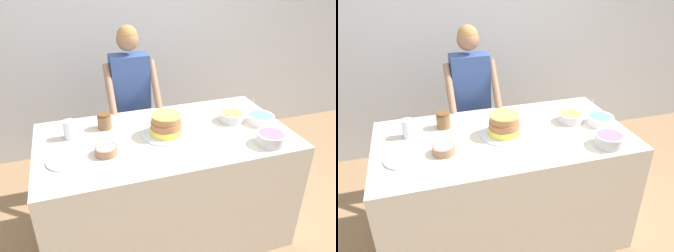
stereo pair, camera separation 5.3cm
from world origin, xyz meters
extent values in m
cube|color=silver|center=(0.00, 1.97, 1.30)|extent=(10.00, 0.05, 2.60)
cube|color=beige|center=(0.00, 0.47, 0.45)|extent=(1.80, 0.94, 0.90)
cylinder|color=#2D2D38|center=(-0.17, 1.19, 0.37)|extent=(0.10, 0.10, 0.74)
cylinder|color=#2D2D38|center=(-0.02, 1.19, 0.37)|extent=(0.10, 0.10, 0.74)
cube|color=#334C8C|center=(-0.10, 1.19, 1.02)|extent=(0.33, 0.18, 0.56)
cylinder|color=#8E664C|center=(-0.29, 1.03, 1.02)|extent=(0.06, 0.35, 0.47)
cylinder|color=#8E664C|center=(0.10, 1.03, 1.02)|extent=(0.06, 0.35, 0.47)
sphere|color=#8E664C|center=(-0.10, 1.19, 1.43)|extent=(0.19, 0.19, 0.19)
sphere|color=olive|center=(-0.10, 1.19, 1.46)|extent=(0.17, 0.17, 0.17)
cylinder|color=silver|center=(0.01, 0.48, 0.91)|extent=(0.35, 0.35, 0.01)
cylinder|color=#F2DB4C|center=(0.01, 0.48, 0.93)|extent=(0.23, 0.23, 0.05)
cylinder|color=#9E663D|center=(0.01, 0.48, 0.98)|extent=(0.22, 0.22, 0.05)
cylinder|color=#9E663D|center=(0.01, 0.48, 1.03)|extent=(0.21, 0.21, 0.05)
cylinder|color=#F2DB4C|center=(0.01, 0.48, 1.06)|extent=(0.21, 0.21, 0.01)
cylinder|color=silver|center=(0.64, 0.14, 0.94)|extent=(0.20, 0.20, 0.08)
cylinder|color=#9E66B7|center=(0.64, 0.14, 0.97)|extent=(0.17, 0.17, 0.01)
cylinder|color=silver|center=(0.55, 0.53, 0.94)|extent=(0.18, 0.18, 0.07)
cylinder|color=olive|center=(0.55, 0.53, 0.96)|extent=(0.16, 0.16, 0.01)
cylinder|color=silver|center=(0.49, 0.50, 1.00)|extent=(0.05, 0.08, 0.18)
cylinder|color=#936B4C|center=(-0.44, 0.35, 0.93)|extent=(0.15, 0.15, 0.06)
cylinder|color=pink|center=(-0.44, 0.35, 0.95)|extent=(0.13, 0.13, 0.01)
cylinder|color=silver|center=(-0.39, 0.36, 1.00)|extent=(0.02, 0.07, 0.19)
cylinder|color=white|center=(0.75, 0.44, 0.93)|extent=(0.20, 0.20, 0.06)
cylinder|color=#60B7E0|center=(0.75, 0.44, 0.96)|extent=(0.17, 0.17, 0.01)
cylinder|color=silver|center=(0.69, 0.48, 1.00)|extent=(0.05, 0.06, 0.17)
cylinder|color=silver|center=(-0.65, 0.64, 0.97)|extent=(0.08, 0.08, 0.13)
cylinder|color=silver|center=(-0.69, 0.35, 0.91)|extent=(0.24, 0.24, 0.01)
cylinder|color=brown|center=(-0.39, 0.71, 0.95)|extent=(0.10, 0.10, 0.10)
cylinder|color=brown|center=(-0.39, 0.71, 1.01)|extent=(0.09, 0.09, 0.02)
camera|label=1|loc=(-0.61, -1.47, 2.04)|focal=35.00mm
camera|label=2|loc=(-0.56, -1.48, 2.04)|focal=35.00mm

